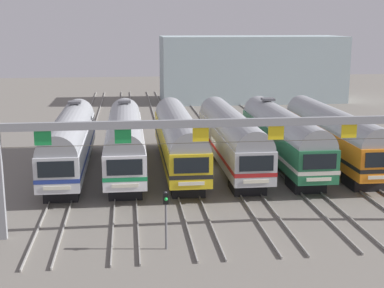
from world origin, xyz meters
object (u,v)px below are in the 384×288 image
Objects in this scene: commuter_train_stainless at (231,136)px; commuter_train_green at (282,135)px; commuter_train_white at (125,139)px; catenary_gantry at (239,138)px; yard_signal_mast at (166,210)px; commuter_train_yellow at (179,137)px; commuter_train_orange at (333,134)px; commuter_train_silver at (70,140)px.

commuter_train_green is (4.28, 0.00, 0.00)m from commuter_train_stainless.
catenary_gantry is at bearing -64.58° from commuter_train_white.
yard_signal_mast is at bearing -82.38° from commuter_train_white.
commuter_train_stainless is 17.23m from yard_signal_mast.
commuter_train_orange is at bearing 0.00° from commuter_train_yellow.
catenary_gantry reaches higher than commuter_train_orange.
commuter_train_green is at bearing 0.06° from commuter_train_stainless.
catenary_gantry is at bearing 30.19° from yard_signal_mast.
commuter_train_green reaches higher than commuter_train_stainless.
commuter_train_orange is at bearing 0.00° from commuter_train_stainless.
commuter_train_silver is 0.68× the size of catenary_gantry.
catenary_gantry is (2.14, -13.49, 2.68)m from commuter_train_yellow.
commuter_train_green is at bearing 0.03° from commuter_train_yellow.
commuter_train_green is 4.28m from commuter_train_orange.
commuter_train_silver is at bearing 179.97° from commuter_train_yellow.
commuter_train_yellow is (8.56, -0.00, -0.00)m from commuter_train_silver.
commuter_train_silver is 4.28m from commuter_train_white.
commuter_train_orange is (4.28, -0.00, -0.00)m from commuter_train_green.
commuter_train_silver is at bearing 180.00° from commuter_train_white.
commuter_train_orange reaches higher than yard_signal_mast.
yard_signal_mast is (-2.14, -15.98, -0.49)m from commuter_train_yellow.
commuter_train_silver is at bearing 128.39° from catenary_gantry.
commuter_train_white is at bearing 179.94° from commuter_train_yellow.
commuter_train_white is 1.00× the size of commuter_train_stainless.
commuter_train_stainless is 0.68× the size of catenary_gantry.
catenary_gantry is at bearing -99.01° from commuter_train_stainless.
commuter_train_white is at bearing 97.62° from yard_signal_mast.
catenary_gantry is at bearing -128.40° from commuter_train_orange.
commuter_train_white is 5.74× the size of yard_signal_mast.
commuter_train_silver is 1.00× the size of commuter_train_stainless.
commuter_train_white is 15.19m from catenary_gantry.
commuter_train_yellow is at bearing -0.06° from commuter_train_white.
commuter_train_stainless is at bearing -0.02° from commuter_train_silver.
commuter_train_green reaches higher than yard_signal_mast.
commuter_train_yellow is 4.28m from commuter_train_stainless.
commuter_train_stainless is 4.28m from commuter_train_green.
commuter_train_stainless is at bearing -179.94° from commuter_train_green.
commuter_train_green is 0.68× the size of catenary_gantry.
commuter_train_silver is 1.00× the size of commuter_train_green.
commuter_train_yellow and commuter_train_stainless have the same top height.
commuter_train_yellow is 13.92m from catenary_gantry.
commuter_train_silver is at bearing 179.99° from commuter_train_orange.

